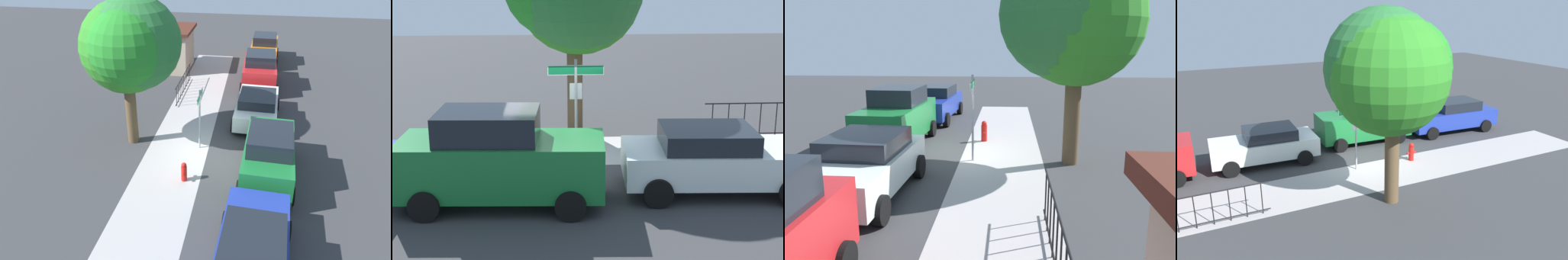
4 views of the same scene
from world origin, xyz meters
The scene contains 7 objects.
ground_plane centered at (0.00, 0.00, 0.00)m, with size 60.00×60.00×0.00m, color #38383A.
sidewalk_strip centered at (2.00, 1.30, 0.00)m, with size 24.00×2.60×0.00m, color #A8A2A1.
street_sign centered at (0.50, 0.40, 1.91)m, with size 1.43×0.07×2.70m.
car_green centered at (-1.25, -2.48, 1.03)m, with size 4.42×2.19×2.08m.
car_white centered at (3.55, -1.96, 0.78)m, with size 4.32×2.31×1.49m.
iron_fence centered at (6.56, 2.30, 0.56)m, with size 4.36×0.04×1.07m.
fire_hydrant centered at (-1.97, 0.60, 0.38)m, with size 0.42×0.22×0.78m.
Camera 2 is at (-0.10, -14.61, 5.01)m, focal length 54.92 mm.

